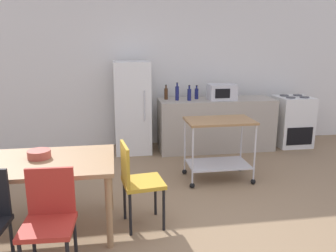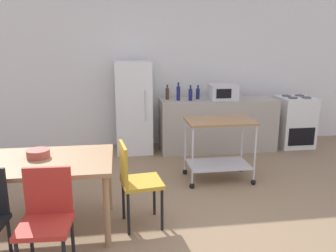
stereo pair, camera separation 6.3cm
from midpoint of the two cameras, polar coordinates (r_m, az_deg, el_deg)
name	(u,v)px [view 2 (the right image)]	position (r m, az deg, el deg)	size (l,w,h in m)	color
ground_plane	(201,228)	(3.74, 5.96, -16.37)	(12.00, 12.00, 0.00)	#8C7051
back_wall	(162,65)	(6.40, -0.74, 9.98)	(8.40, 0.12, 2.90)	silver
kitchen_counter	(217,124)	(6.15, 8.36, 0.25)	(2.00, 0.64, 0.90)	#A89E8E
dining_table	(35,168)	(3.63, -20.57, -6.52)	(1.50, 0.90, 0.75)	#A37A51
chair_red	(46,216)	(3.00, -18.77, -13.87)	(0.42, 0.42, 0.89)	#B72D23
chair_mustard	(135,179)	(3.57, -4.89, -8.62)	(0.45, 0.45, 0.89)	gold
stove_oven	(294,121)	(6.72, 20.26, 0.70)	(0.60, 0.61, 0.92)	white
refrigerator	(134,107)	(5.94, -5.37, 3.06)	(0.60, 0.63, 1.55)	white
kitchen_cart	(219,140)	(4.76, 8.78, -2.24)	(0.91, 0.57, 0.85)	olive
bottle_soda	(167,93)	(5.95, 0.19, 5.37)	(0.06, 0.06, 0.25)	#4C2D19
bottle_soy_sauce	(178,93)	(5.86, 2.01, 5.45)	(0.06, 0.06, 0.30)	navy
bottle_sesame_oil	(190,94)	(5.85, 4.02, 5.22)	(0.06, 0.06, 0.26)	navy
bottle_olive_oil	(198,93)	(6.02, 5.22, 5.36)	(0.06, 0.06, 0.24)	navy
microwave	(223,92)	(6.00, 9.35, 5.52)	(0.46, 0.35, 0.26)	silver
fruit_bowl	(38,154)	(3.67, -20.09, -4.28)	(0.22, 0.22, 0.08)	#B24C3F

